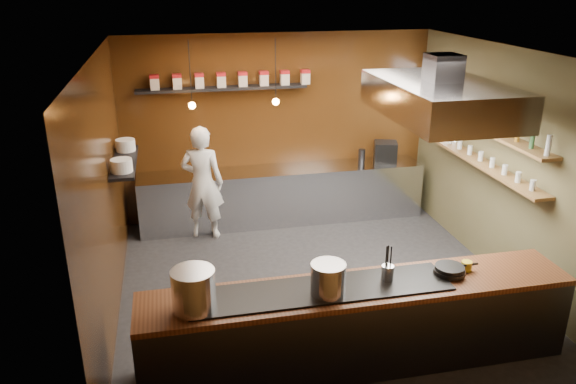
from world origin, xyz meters
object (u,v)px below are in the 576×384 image
object	(u,v)px
stockpot_small	(328,279)
chef	(202,183)
espresso_machine	(385,153)
extractor_hood	(440,98)
stockpot_large	(194,290)

from	to	relation	value
stockpot_small	chef	size ratio (longest dim) A/B	0.19
stockpot_small	chef	bearing A→B (deg)	105.10
stockpot_small	chef	distance (m)	3.67
espresso_machine	chef	distance (m)	3.05
extractor_hood	stockpot_small	world-z (taller)	extractor_hood
espresso_machine	chef	xyz separation A→B (m)	(-3.03, -0.27, -0.20)
stockpot_small	espresso_machine	size ratio (longest dim) A/B	0.94
extractor_hood	espresso_machine	xyz separation A→B (m)	(0.42, 2.51, -1.43)
extractor_hood	espresso_machine	world-z (taller)	extractor_hood
extractor_hood	stockpot_large	xyz separation A→B (m)	(-2.93, -1.29, -1.37)
espresso_machine	chef	world-z (taller)	chef
extractor_hood	espresso_machine	size ratio (longest dim) A/B	5.56
extractor_hood	chef	xyz separation A→B (m)	(-2.61, 2.24, -1.62)
stockpot_small	chef	world-z (taller)	chef
extractor_hood	stockpot_small	distance (m)	2.53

